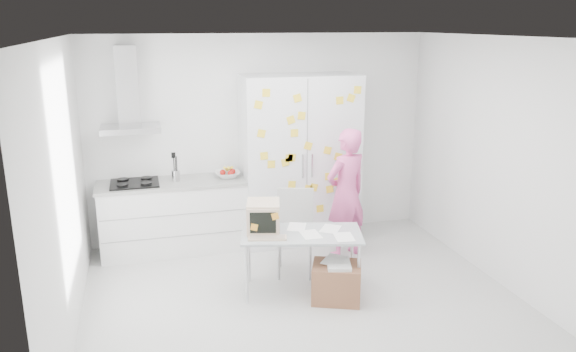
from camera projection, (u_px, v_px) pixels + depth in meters
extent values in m
cube|color=silver|center=(302.00, 300.00, 5.95)|extent=(4.50, 4.00, 0.02)
cube|color=white|center=(261.00, 138.00, 7.45)|extent=(4.50, 0.02, 2.70)
cube|color=white|center=(63.00, 194.00, 5.03)|extent=(0.02, 4.00, 2.70)
cube|color=white|center=(500.00, 162.00, 6.15)|extent=(0.02, 4.00, 2.70)
cube|color=white|center=(304.00, 37.00, 5.23)|extent=(4.50, 4.00, 0.02)
cube|color=white|center=(174.00, 218.00, 7.11)|extent=(1.80, 0.60, 0.88)
cube|color=gray|center=(175.00, 215.00, 6.79)|extent=(1.76, 0.01, 0.01)
cube|color=gray|center=(176.00, 237.00, 6.87)|extent=(1.76, 0.01, 0.01)
cube|color=#9E9E99|center=(172.00, 183.00, 6.99)|extent=(1.84, 0.63, 0.04)
cube|color=black|center=(135.00, 184.00, 6.87)|extent=(0.58, 0.50, 0.03)
cylinder|color=black|center=(122.00, 185.00, 6.72)|extent=(0.14, 0.14, 0.02)
cylinder|color=black|center=(146.00, 183.00, 6.79)|extent=(0.14, 0.14, 0.02)
cylinder|color=black|center=(123.00, 179.00, 6.94)|extent=(0.14, 0.14, 0.02)
cylinder|color=black|center=(146.00, 178.00, 7.01)|extent=(0.14, 0.14, 0.02)
cylinder|color=silver|center=(176.00, 176.00, 6.98)|extent=(0.10, 0.10, 0.14)
cylinder|color=black|center=(174.00, 168.00, 6.96)|extent=(0.01, 0.01, 0.30)
cylinder|color=black|center=(177.00, 168.00, 6.95)|extent=(0.01, 0.01, 0.30)
cylinder|color=black|center=(176.00, 167.00, 6.97)|extent=(0.01, 0.01, 0.30)
cube|color=black|center=(173.00, 155.00, 6.92)|extent=(0.05, 0.01, 0.07)
imported|color=white|center=(228.00, 175.00, 7.15)|extent=(0.31, 0.31, 0.08)
sphere|color=#B2140F|center=(223.00, 172.00, 7.15)|extent=(0.08, 0.08, 0.08)
sphere|color=#B2140F|center=(231.00, 173.00, 7.10)|extent=(0.08, 0.08, 0.08)
sphere|color=#B2140F|center=(233.00, 171.00, 7.20)|extent=(0.08, 0.08, 0.08)
cylinder|color=yellow|center=(226.00, 169.00, 7.14)|extent=(0.09, 0.17, 0.10)
cylinder|color=yellow|center=(228.00, 169.00, 7.15)|extent=(0.04, 0.17, 0.10)
cylinder|color=yellow|center=(230.00, 169.00, 7.16)|extent=(0.08, 0.17, 0.10)
cube|color=silver|center=(131.00, 129.00, 6.74)|extent=(0.70, 0.48, 0.07)
cube|color=silver|center=(127.00, 86.00, 6.72)|extent=(0.26, 0.24, 0.95)
cube|color=silver|center=(300.00, 160.00, 7.33)|extent=(1.50, 0.65, 2.20)
cube|color=slate|center=(307.00, 166.00, 7.02)|extent=(0.01, 0.01, 2.16)
cube|color=silver|center=(303.00, 166.00, 6.99)|extent=(0.02, 0.02, 0.30)
cube|color=silver|center=(312.00, 166.00, 7.02)|extent=(0.02, 0.02, 0.30)
cube|color=yellow|center=(340.00, 100.00, 6.91)|extent=(0.10, 0.00, 0.10)
cube|color=yellow|center=(351.00, 98.00, 6.94)|extent=(0.12, 0.00, 0.12)
cube|color=yellow|center=(357.00, 166.00, 7.20)|extent=(0.12, 0.00, 0.12)
cube|color=yellow|center=(289.00, 158.00, 6.93)|extent=(0.10, 0.00, 0.10)
cube|color=yellow|center=(308.00, 146.00, 6.95)|extent=(0.12, 0.00, 0.12)
cube|color=yellow|center=(335.00, 182.00, 7.18)|extent=(0.12, 0.00, 0.12)
cube|color=yellow|center=(292.00, 185.00, 7.03)|extent=(0.10, 0.00, 0.10)
cube|color=yellow|center=(297.00, 98.00, 6.76)|extent=(0.12, 0.00, 0.12)
cube|color=yellow|center=(314.00, 187.00, 7.12)|extent=(0.12, 0.00, 0.12)
cube|color=yellow|center=(338.00, 157.00, 7.10)|extent=(0.12, 0.00, 0.12)
cube|color=yellow|center=(329.00, 176.00, 7.13)|extent=(0.10, 0.00, 0.10)
cube|color=yellow|center=(291.00, 120.00, 6.81)|extent=(0.12, 0.00, 0.12)
cube|color=yellow|center=(271.00, 164.00, 6.89)|extent=(0.10, 0.00, 0.10)
cube|color=yellow|center=(264.00, 156.00, 6.84)|extent=(0.10, 0.00, 0.10)
cube|color=yellow|center=(258.00, 105.00, 6.66)|extent=(0.11, 0.00, 0.11)
cube|color=yellow|center=(302.00, 205.00, 7.14)|extent=(0.10, 0.00, 0.10)
cube|color=yellow|center=(292.00, 158.00, 6.94)|extent=(0.11, 0.00, 0.11)
cube|color=yellow|center=(346.00, 201.00, 7.29)|extent=(0.11, 0.00, 0.11)
cube|color=yellow|center=(358.00, 90.00, 6.93)|extent=(0.10, 0.00, 0.10)
cube|color=yellow|center=(294.00, 133.00, 6.86)|extent=(0.10, 0.00, 0.10)
cube|color=yellow|center=(285.00, 162.00, 6.93)|extent=(0.11, 0.00, 0.11)
cube|color=yellow|center=(320.00, 209.00, 7.22)|extent=(0.10, 0.00, 0.10)
cube|color=yellow|center=(266.00, 93.00, 6.64)|extent=(0.10, 0.00, 0.10)
cube|color=yellow|center=(261.00, 133.00, 6.76)|extent=(0.12, 0.00, 0.12)
cube|color=yellow|center=(330.00, 189.00, 7.18)|extent=(0.11, 0.00, 0.11)
cube|color=yellow|center=(302.00, 116.00, 6.83)|extent=(0.11, 0.00, 0.11)
cube|color=yellow|center=(328.00, 150.00, 7.04)|extent=(0.11, 0.00, 0.11)
cube|color=yellow|center=(308.00, 189.00, 7.10)|extent=(0.11, 0.00, 0.11)
imported|color=#EA5BA1|center=(346.00, 194.00, 6.85)|extent=(0.69, 0.58, 1.62)
cube|color=#B0B8BB|center=(302.00, 234.00, 5.94)|extent=(1.38, 0.91, 0.03)
cylinder|color=silver|center=(247.00, 275.00, 5.77)|extent=(0.04, 0.04, 0.65)
cylinder|color=silver|center=(358.00, 274.00, 5.79)|extent=(0.04, 0.04, 0.65)
cylinder|color=silver|center=(249.00, 255.00, 6.27)|extent=(0.04, 0.04, 0.65)
cylinder|color=silver|center=(352.00, 254.00, 6.30)|extent=(0.04, 0.04, 0.65)
cube|color=beige|center=(263.00, 216.00, 5.96)|extent=(0.42, 0.43, 0.32)
cube|color=beige|center=(263.00, 223.00, 5.77)|extent=(0.32, 0.09, 0.29)
cube|color=black|center=(263.00, 223.00, 5.76)|extent=(0.26, 0.07, 0.23)
cube|color=#FFA72E|center=(254.00, 227.00, 5.77)|extent=(0.08, 0.02, 0.08)
cube|color=#FFA72E|center=(275.00, 216.00, 5.74)|extent=(0.08, 0.02, 0.09)
cube|color=beige|center=(267.00, 238.00, 5.77)|extent=(0.42, 0.23, 0.02)
cube|color=gray|center=(267.00, 237.00, 5.77)|extent=(0.37, 0.18, 0.01)
cube|color=white|center=(310.00, 234.00, 5.90)|extent=(0.19, 0.27, 0.00)
cube|color=white|center=(330.00, 229.00, 6.05)|extent=(0.31, 0.33, 0.00)
cube|color=white|center=(344.00, 237.00, 5.82)|extent=(0.22, 0.29, 0.00)
cube|color=white|center=(297.00, 227.00, 6.11)|extent=(0.28, 0.32, 0.00)
cube|color=#ABABA9|center=(295.00, 235.00, 6.44)|extent=(0.55, 0.55, 0.04)
cube|color=#ABABA9|center=(295.00, 208.00, 6.56)|extent=(0.41, 0.15, 0.48)
cylinder|color=#A6A7AB|center=(279.00, 261.00, 6.33)|extent=(0.04, 0.04, 0.45)
cylinder|color=#A6A7AB|center=(310.00, 262.00, 6.32)|extent=(0.04, 0.04, 0.45)
cylinder|color=#A6A7AB|center=(280.00, 249.00, 6.68)|extent=(0.04, 0.04, 0.45)
cylinder|color=#A6A7AB|center=(310.00, 249.00, 6.67)|extent=(0.04, 0.04, 0.45)
cube|color=brown|center=(336.00, 282.00, 5.89)|extent=(0.61, 0.56, 0.40)
cube|color=silver|center=(339.00, 264.00, 5.81)|extent=(0.32, 0.37, 0.03)
cube|color=silver|center=(334.00, 260.00, 5.86)|extent=(0.35, 0.36, 0.00)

